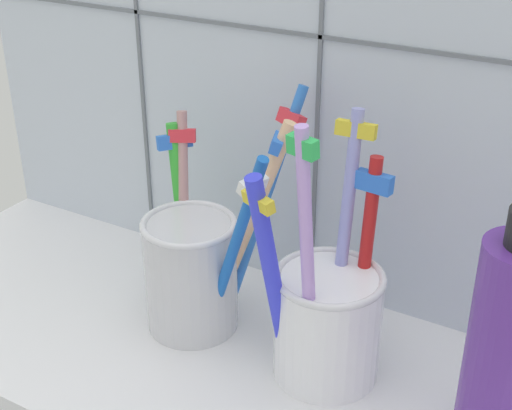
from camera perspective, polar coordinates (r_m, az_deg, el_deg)
counter_slab at (r=52.45cm, az=-1.11°, el=-13.01°), size 64.00×22.00×2.00cm
tile_wall_back at (r=52.23cm, az=5.65°, el=13.36°), size 64.00×2.20×45.00cm
toothbrush_cup_left at (r=52.79cm, az=-4.81°, el=-4.67°), size 12.06×10.98×17.59cm
toothbrush_cup_right at (r=48.34cm, az=5.56°, el=-8.56°), size 7.87×8.78×19.11cm
soap_bottle at (r=42.42cm, az=19.06°, el=-11.32°), size 4.59×4.59×16.25cm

